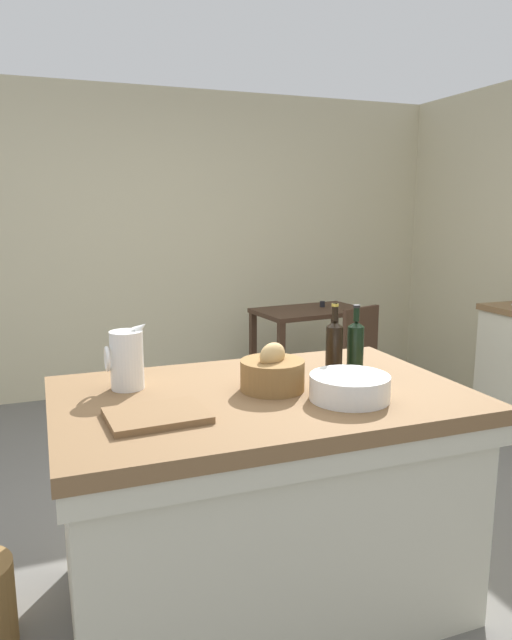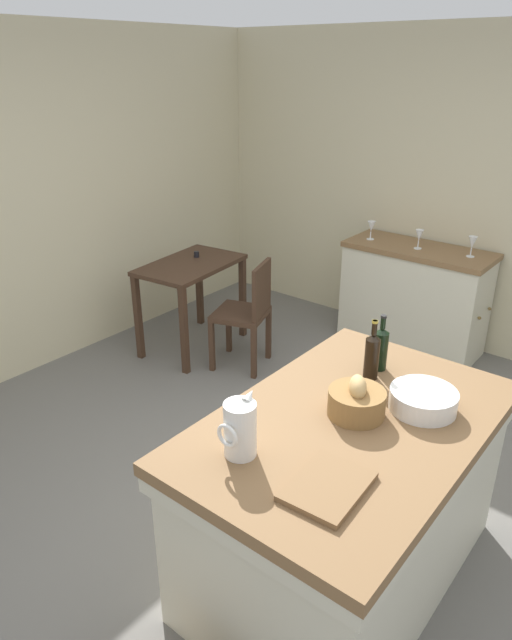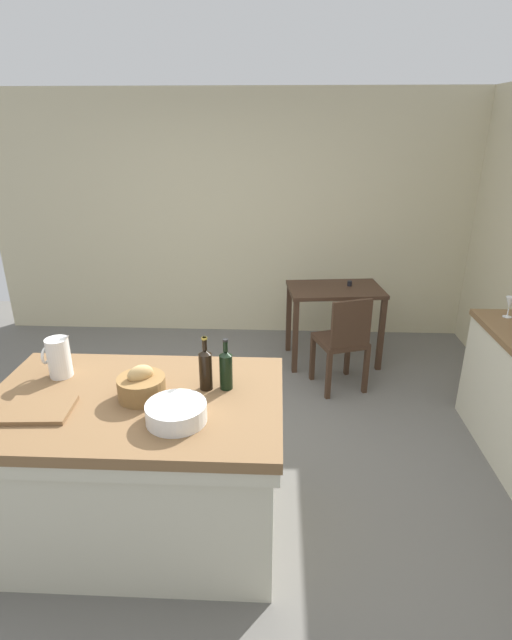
{
  "view_description": "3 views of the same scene",
  "coord_description": "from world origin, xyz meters",
  "px_view_note": "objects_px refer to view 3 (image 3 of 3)",
  "views": [
    {
      "loc": [
        -1.06,
        -2.53,
        1.6
      ],
      "look_at": [
        0.13,
        0.66,
        0.95
      ],
      "focal_mm": 32.82,
      "sensor_mm": 36.0,
      "label": 1
    },
    {
      "loc": [
        -2.17,
        -1.49,
        2.33
      ],
      "look_at": [
        0.3,
        0.5,
        0.89
      ],
      "focal_mm": 32.36,
      "sensor_mm": 36.0,
      "label": 2
    },
    {
      "loc": [
        0.48,
        -2.7,
        2.25
      ],
      "look_at": [
        0.33,
        0.61,
        0.91
      ],
      "focal_mm": 27.23,
      "sensor_mm": 36.0,
      "label": 3
    }
  ],
  "objects_px": {
    "pitcher": "(59,357)",
    "writing_desk": "(335,300)",
    "wine_bottle_amber": "(206,368)",
    "wine_glass_middle": "(510,303)",
    "island_table": "(141,461)",
    "wash_bowl": "(177,412)",
    "wooden_chair": "(343,340)",
    "cutting_board": "(38,410)",
    "bread_basket": "(142,386)",
    "wine_bottle_dark": "(226,369)"
  },
  "relations": [
    {
      "from": "wooden_chair",
      "to": "cutting_board",
      "type": "height_order",
      "value": "cutting_board"
    },
    {
      "from": "wine_bottle_dark",
      "to": "wine_glass_middle",
      "type": "xyz_separation_m",
      "value": [
        2.0,
        1.14,
        -0.01
      ]
    },
    {
      "from": "wine_bottle_amber",
      "to": "wooden_chair",
      "type": "bearing_deg",
      "value": 58.69
    },
    {
      "from": "island_table",
      "to": "wine_bottle_amber",
      "type": "height_order",
      "value": "wine_bottle_amber"
    },
    {
      "from": "wine_bottle_amber",
      "to": "writing_desk",
      "type": "bearing_deg",
      "value": 66.65
    },
    {
      "from": "island_table",
      "to": "wine_bottle_dark",
      "type": "height_order",
      "value": "wine_bottle_dark"
    },
    {
      "from": "wine_glass_middle",
      "to": "writing_desk",
      "type": "bearing_deg",
      "value": 138.34
    },
    {
      "from": "wash_bowl",
      "to": "bread_basket",
      "type": "height_order",
      "value": "bread_basket"
    },
    {
      "from": "bread_basket",
      "to": "wine_glass_middle",
      "type": "xyz_separation_m",
      "value": [
        2.44,
        1.26,
        0.04
      ]
    },
    {
      "from": "wooden_chair",
      "to": "bread_basket",
      "type": "distance_m",
      "value": 2.19
    },
    {
      "from": "cutting_board",
      "to": "wine_glass_middle",
      "type": "height_order",
      "value": "wine_glass_middle"
    },
    {
      "from": "bread_basket",
      "to": "cutting_board",
      "type": "relative_size",
      "value": 0.76
    },
    {
      "from": "writing_desk",
      "to": "wine_glass_middle",
      "type": "relative_size",
      "value": 6.01
    },
    {
      "from": "wooden_chair",
      "to": "wine_glass_middle",
      "type": "relative_size",
      "value": 5.64
    },
    {
      "from": "pitcher",
      "to": "wine_glass_middle",
      "type": "height_order",
      "value": "pitcher"
    },
    {
      "from": "bread_basket",
      "to": "wine_glass_middle",
      "type": "height_order",
      "value": "bread_basket"
    },
    {
      "from": "writing_desk",
      "to": "wooden_chair",
      "type": "height_order",
      "value": "wooden_chair"
    },
    {
      "from": "wooden_chair",
      "to": "wash_bowl",
      "type": "height_order",
      "value": "wash_bowl"
    },
    {
      "from": "bread_basket",
      "to": "wine_bottle_amber",
      "type": "bearing_deg",
      "value": 18.28
    },
    {
      "from": "wooden_chair",
      "to": "wine_glass_middle",
      "type": "bearing_deg",
      "value": -21.01
    },
    {
      "from": "bread_basket",
      "to": "wine_bottle_amber",
      "type": "height_order",
      "value": "wine_bottle_amber"
    },
    {
      "from": "pitcher",
      "to": "writing_desk",
      "type": "bearing_deg",
      "value": 49.1
    },
    {
      "from": "writing_desk",
      "to": "wine_bottle_amber",
      "type": "xyz_separation_m",
      "value": [
        -0.95,
        -2.19,
        0.38
      ]
    },
    {
      "from": "wooden_chair",
      "to": "cutting_board",
      "type": "bearing_deg",
      "value": -133.72
    },
    {
      "from": "wine_bottle_dark",
      "to": "wash_bowl",
      "type": "bearing_deg",
      "value": -122.51
    },
    {
      "from": "wine_bottle_amber",
      "to": "wine_glass_middle",
      "type": "relative_size",
      "value": 1.94
    },
    {
      "from": "bread_basket",
      "to": "wine_glass_middle",
      "type": "relative_size",
      "value": 1.59
    },
    {
      "from": "island_table",
      "to": "wash_bowl",
      "type": "bearing_deg",
      "value": -36.69
    },
    {
      "from": "wash_bowl",
      "to": "wine_glass_middle",
      "type": "distance_m",
      "value": 2.66
    },
    {
      "from": "pitcher",
      "to": "wash_bowl",
      "type": "relative_size",
      "value": 0.91
    },
    {
      "from": "bread_basket",
      "to": "cutting_board",
      "type": "bearing_deg",
      "value": -161.34
    },
    {
      "from": "wash_bowl",
      "to": "cutting_board",
      "type": "relative_size",
      "value": 0.9
    },
    {
      "from": "wine_glass_middle",
      "to": "wooden_chair",
      "type": "bearing_deg",
      "value": 158.99
    },
    {
      "from": "wash_bowl",
      "to": "bread_basket",
      "type": "distance_m",
      "value": 0.31
    },
    {
      "from": "wooden_chair",
      "to": "pitcher",
      "type": "height_order",
      "value": "pitcher"
    },
    {
      "from": "wooden_chair",
      "to": "bread_basket",
      "type": "relative_size",
      "value": 3.56
    },
    {
      "from": "island_table",
      "to": "wine_bottle_dark",
      "type": "bearing_deg",
      "value": 14.34
    },
    {
      "from": "bread_basket",
      "to": "pitcher",
      "type": "bearing_deg",
      "value": 157.85
    },
    {
      "from": "writing_desk",
      "to": "bread_basket",
      "type": "distance_m",
      "value": 2.65
    },
    {
      "from": "writing_desk",
      "to": "wooden_chair",
      "type": "bearing_deg",
      "value": -87.8
    },
    {
      "from": "island_table",
      "to": "wine_bottle_dark",
      "type": "distance_m",
      "value": 0.73
    },
    {
      "from": "pitcher",
      "to": "cutting_board",
      "type": "bearing_deg",
      "value": -83.58
    },
    {
      "from": "wine_bottle_dark",
      "to": "wine_bottle_amber",
      "type": "height_order",
      "value": "wine_bottle_amber"
    },
    {
      "from": "cutting_board",
      "to": "wine_glass_middle",
      "type": "distance_m",
      "value": 3.26
    },
    {
      "from": "bread_basket",
      "to": "cutting_board",
      "type": "height_order",
      "value": "bread_basket"
    },
    {
      "from": "wooden_chair",
      "to": "wine_bottle_amber",
      "type": "bearing_deg",
      "value": -121.31
    },
    {
      "from": "writing_desk",
      "to": "wine_glass_middle",
      "type": "distance_m",
      "value": 1.6
    },
    {
      "from": "wash_bowl",
      "to": "wine_glass_middle",
      "type": "relative_size",
      "value": 1.88
    },
    {
      "from": "wooden_chair",
      "to": "pitcher",
      "type": "distance_m",
      "value": 2.41
    },
    {
      "from": "writing_desk",
      "to": "bread_basket",
      "type": "bearing_deg",
      "value": -118.97
    }
  ]
}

